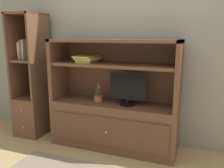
{
  "coord_description": "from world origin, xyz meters",
  "views": [
    {
      "loc": [
        0.97,
        -2.24,
        1.42
      ],
      "look_at": [
        0.0,
        0.35,
        0.83
      ],
      "focal_mm": 37.47,
      "sensor_mm": 36.0,
      "label": 1
    }
  ],
  "objects_px": {
    "potted_plant": "(98,98)",
    "media_console": "(114,113)",
    "upright_book_row": "(24,50)",
    "magazine_stack": "(87,59)",
    "bookshelf_tall": "(33,95)",
    "tv_monitor": "(128,88)"
  },
  "relations": [
    {
      "from": "potted_plant",
      "to": "media_console",
      "type": "bearing_deg",
      "value": 3.71
    },
    {
      "from": "media_console",
      "to": "upright_book_row",
      "type": "xyz_separation_m",
      "value": [
        -1.33,
        -0.01,
        0.76
      ]
    },
    {
      "from": "magazine_stack",
      "to": "upright_book_row",
      "type": "relative_size",
      "value": 1.22
    },
    {
      "from": "media_console",
      "to": "bookshelf_tall",
      "type": "bearing_deg",
      "value": 179.75
    },
    {
      "from": "potted_plant",
      "to": "upright_book_row",
      "type": "xyz_separation_m",
      "value": [
        -1.13,
        0.01,
        0.58
      ]
    },
    {
      "from": "upright_book_row",
      "to": "magazine_stack",
      "type": "bearing_deg",
      "value": 0.31
    },
    {
      "from": "tv_monitor",
      "to": "upright_book_row",
      "type": "height_order",
      "value": "upright_book_row"
    },
    {
      "from": "media_console",
      "to": "upright_book_row",
      "type": "distance_m",
      "value": 1.53
    },
    {
      "from": "magazine_stack",
      "to": "bookshelf_tall",
      "type": "distance_m",
      "value": 1.04
    },
    {
      "from": "tv_monitor",
      "to": "media_console",
      "type": "bearing_deg",
      "value": 171.1
    },
    {
      "from": "magazine_stack",
      "to": "bookshelf_tall",
      "type": "height_order",
      "value": "bookshelf_tall"
    },
    {
      "from": "tv_monitor",
      "to": "magazine_stack",
      "type": "xyz_separation_m",
      "value": [
        -0.55,
        0.03,
        0.33
      ]
    },
    {
      "from": "tv_monitor",
      "to": "potted_plant",
      "type": "distance_m",
      "value": 0.42
    },
    {
      "from": "potted_plant",
      "to": "upright_book_row",
      "type": "bearing_deg",
      "value": 179.61
    },
    {
      "from": "magazine_stack",
      "to": "potted_plant",
      "type": "bearing_deg",
      "value": -4.77
    },
    {
      "from": "media_console",
      "to": "bookshelf_tall",
      "type": "xyz_separation_m",
      "value": [
        -1.24,
        0.01,
        0.13
      ]
    },
    {
      "from": "potted_plant",
      "to": "magazine_stack",
      "type": "height_order",
      "value": "magazine_stack"
    },
    {
      "from": "media_console",
      "to": "tv_monitor",
      "type": "relative_size",
      "value": 3.59
    },
    {
      "from": "media_console",
      "to": "upright_book_row",
      "type": "bearing_deg",
      "value": -179.76
    },
    {
      "from": "bookshelf_tall",
      "to": "tv_monitor",
      "type": "bearing_deg",
      "value": -1.41
    },
    {
      "from": "magazine_stack",
      "to": "upright_book_row",
      "type": "bearing_deg",
      "value": -179.69
    },
    {
      "from": "upright_book_row",
      "to": "bookshelf_tall",
      "type": "bearing_deg",
      "value": 7.27
    }
  ]
}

